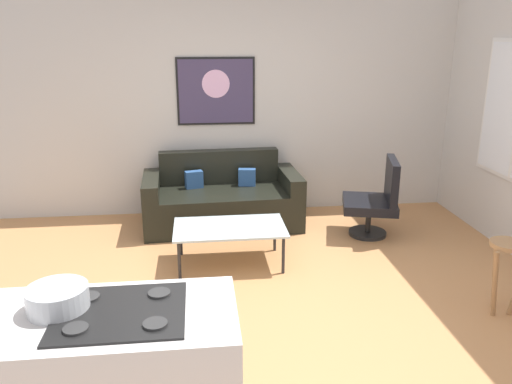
% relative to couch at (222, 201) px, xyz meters
% --- Properties ---
extents(ground, '(6.40, 6.40, 0.04)m').
position_rel_couch_xyz_m(ground, '(0.28, -1.92, -0.30)').
color(ground, '#BA804E').
extents(back_wall, '(6.40, 0.05, 2.80)m').
position_rel_couch_xyz_m(back_wall, '(0.28, 0.50, 1.12)').
color(back_wall, beige).
rests_on(back_wall, ground).
extents(couch, '(1.81, 0.94, 0.82)m').
position_rel_couch_xyz_m(couch, '(0.00, 0.00, 0.00)').
color(couch, black).
rests_on(couch, ground).
extents(coffee_table, '(1.06, 0.63, 0.39)m').
position_rel_couch_xyz_m(coffee_table, '(0.02, -1.10, 0.08)').
color(coffee_table, silver).
rests_on(coffee_table, ground).
extents(armchair, '(0.70, 0.71, 0.87)m').
position_rel_couch_xyz_m(armchair, '(1.66, -0.54, 0.13)').
color(armchair, black).
rests_on(armchair, ground).
extents(bar_stool, '(0.33, 0.32, 0.61)m').
position_rel_couch_xyz_m(bar_stool, '(2.11, -2.26, 0.17)').
color(bar_stool, '#9F7248').
rests_on(bar_stool, ground).
extents(mixing_bowl, '(0.29, 0.29, 0.12)m').
position_rel_couch_xyz_m(mixing_bowl, '(-0.93, -3.44, 0.69)').
color(mixing_bowl, silver).
rests_on(mixing_bowl, kitchen_counter).
extents(wall_painting, '(0.92, 0.03, 0.79)m').
position_rel_couch_xyz_m(wall_painting, '(-0.02, 0.46, 1.21)').
color(wall_painting, black).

